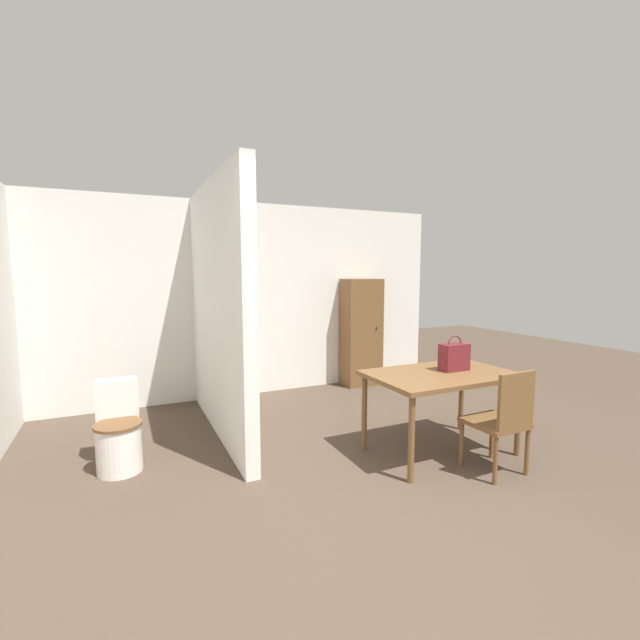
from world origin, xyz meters
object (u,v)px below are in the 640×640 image
object	(u,v)px
wooden_chair	(502,419)
handbag	(454,357)
dining_table	(441,381)
toilet	(119,433)
wooden_cabinet	(361,332)

from	to	relation	value
wooden_chair	handbag	distance (m)	0.69
dining_table	handbag	bearing A→B (deg)	9.08
toilet	wooden_cabinet	world-z (taller)	wooden_cabinet
dining_table	toilet	world-z (taller)	dining_table
dining_table	toilet	size ratio (longest dim) A/B	1.80
wooden_chair	wooden_cabinet	bearing A→B (deg)	81.10
dining_table	wooden_cabinet	distance (m)	2.40
handbag	wooden_cabinet	xyz separation A→B (m)	(0.39, 2.30, -0.10)
dining_table	wooden_cabinet	bearing A→B (deg)	76.62
dining_table	wooden_chair	size ratio (longest dim) A/B	1.48
toilet	wooden_cabinet	bearing A→B (deg)	24.52
dining_table	wooden_chair	world-z (taller)	wooden_chair
toilet	handbag	size ratio (longest dim) A/B	2.22
dining_table	handbag	world-z (taller)	handbag
dining_table	wooden_chair	xyz separation A→B (m)	(0.16, -0.54, -0.20)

